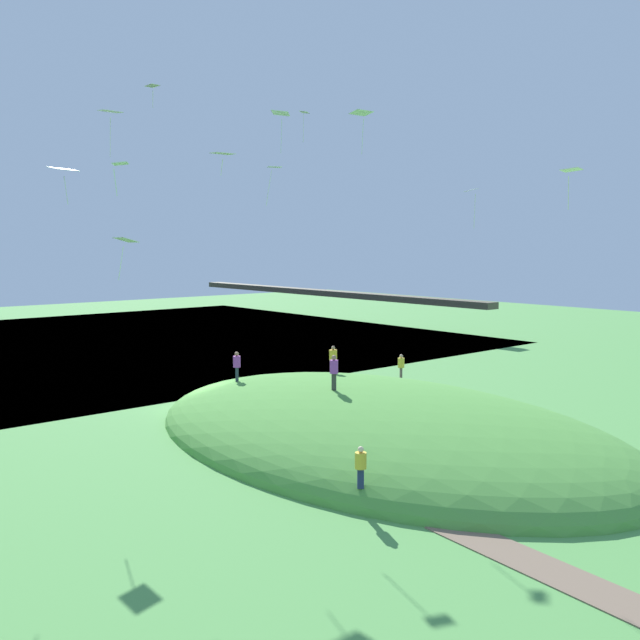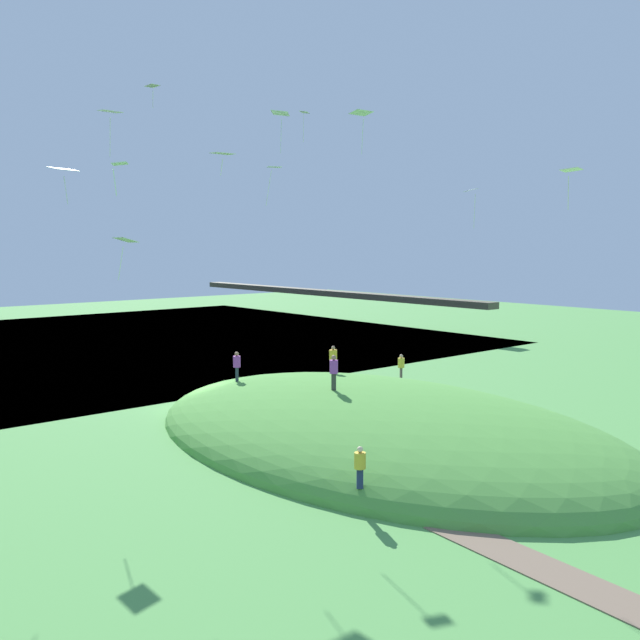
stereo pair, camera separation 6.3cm
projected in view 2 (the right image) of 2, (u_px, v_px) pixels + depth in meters
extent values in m
plane|color=#549848|center=(201.00, 408.00, 40.90)|extent=(160.00, 160.00, 0.00)
cube|color=slate|center=(28.00, 351.00, 64.50)|extent=(57.31, 80.00, 0.40)
ellipsoid|color=#4F943C|center=(376.00, 436.00, 34.91)|extent=(28.43, 18.22, 4.71)
cube|color=#77624E|center=(622.00, 604.00, 18.46)|extent=(13.57, 2.74, 0.04)
cube|color=#4E4A39|center=(323.00, 293.00, 87.63)|extent=(51.58, 1.80, 0.70)
cube|color=#363934|center=(334.00, 382.00, 34.79)|extent=(0.24, 0.14, 0.85)
cylinder|color=purple|center=(334.00, 367.00, 34.71)|extent=(0.44, 0.44, 0.68)
sphere|color=#996A57|center=(334.00, 358.00, 34.66)|extent=(0.26, 0.26, 0.26)
cube|color=#273343|center=(237.00, 374.00, 40.20)|extent=(0.25, 0.26, 0.83)
cylinder|color=purple|center=(237.00, 362.00, 40.12)|extent=(0.61, 0.61, 0.66)
sphere|color=#A67355|center=(237.00, 354.00, 40.08)|extent=(0.25, 0.25, 0.25)
cube|color=#584646|center=(401.00, 374.00, 42.92)|extent=(0.25, 0.23, 0.76)
cylinder|color=gold|center=(401.00, 363.00, 42.85)|extent=(0.57, 0.57, 0.60)
sphere|color=tan|center=(401.00, 356.00, 42.80)|extent=(0.23, 0.23, 0.23)
cube|color=navy|center=(360.00, 478.00, 24.99)|extent=(0.24, 0.26, 0.75)
cylinder|color=gold|center=(360.00, 460.00, 24.92)|extent=(0.60, 0.60, 0.59)
sphere|color=beige|center=(360.00, 449.00, 24.87)|extent=(0.22, 0.22, 0.22)
cube|color=navy|center=(333.00, 367.00, 40.90)|extent=(0.26, 0.15, 0.79)
cylinder|color=gold|center=(333.00, 355.00, 40.83)|extent=(0.48, 0.48, 0.62)
sphere|color=#9B7857|center=(333.00, 348.00, 40.78)|extent=(0.24, 0.24, 0.24)
cube|color=white|center=(361.00, 113.00, 35.30)|extent=(0.83, 1.14, 0.15)
cylinder|color=white|center=(362.00, 137.00, 35.62)|extent=(0.05, 0.13, 1.79)
cube|color=white|center=(63.00, 169.00, 31.22)|extent=(1.10, 1.36, 0.18)
cylinder|color=white|center=(66.00, 190.00, 31.42)|extent=(0.19, 0.11, 1.28)
cube|color=white|center=(126.00, 240.00, 31.22)|extent=(1.19, 0.82, 0.24)
cylinder|color=white|center=(121.00, 263.00, 31.18)|extent=(0.24, 0.21, 1.52)
cube|color=white|center=(274.00, 167.00, 34.75)|extent=(0.71, 0.82, 0.04)
cylinder|color=white|center=(269.00, 188.00, 34.74)|extent=(0.19, 0.28, 1.76)
cube|color=white|center=(222.00, 153.00, 34.48)|extent=(0.80, 1.12, 0.07)
cylinder|color=white|center=(222.00, 167.00, 34.59)|extent=(0.10, 0.12, 0.81)
cube|color=white|center=(571.00, 170.00, 31.27)|extent=(1.12, 1.35, 0.11)
cylinder|color=white|center=(568.00, 193.00, 31.43)|extent=(0.12, 0.25, 1.49)
cube|color=white|center=(110.00, 111.00, 31.05)|extent=(0.72, 0.99, 0.09)
cylinder|color=white|center=(110.00, 137.00, 31.29)|extent=(0.04, 0.10, 1.76)
cube|color=white|center=(120.00, 163.00, 24.76)|extent=(0.93, 0.86, 0.09)
cylinder|color=white|center=(115.00, 182.00, 24.81)|extent=(0.12, 0.17, 0.96)
cube|color=white|center=(471.00, 190.00, 34.48)|extent=(0.91, 0.85, 0.16)
cylinder|color=white|center=(475.00, 211.00, 34.66)|extent=(0.06, 0.07, 1.70)
cube|color=white|center=(152.00, 86.00, 38.12)|extent=(0.84, 0.61, 0.03)
cylinder|color=white|center=(153.00, 99.00, 38.47)|extent=(0.07, 0.05, 0.94)
cube|color=white|center=(280.00, 113.00, 30.96)|extent=(1.31, 1.30, 0.11)
cylinder|color=white|center=(281.00, 136.00, 30.87)|extent=(0.19, 0.23, 1.55)
cube|color=silver|center=(304.00, 112.00, 40.95)|extent=(0.76, 0.83, 0.09)
cylinder|color=silver|center=(303.00, 128.00, 40.67)|extent=(0.22, 0.22, 1.64)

